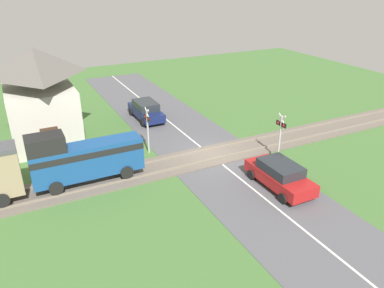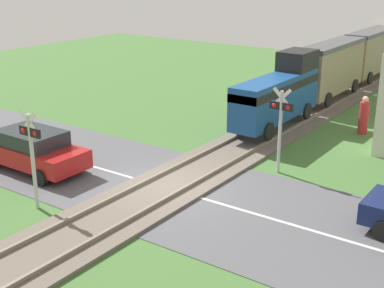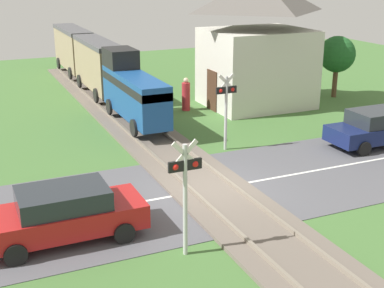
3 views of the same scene
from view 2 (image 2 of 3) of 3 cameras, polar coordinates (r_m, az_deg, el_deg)
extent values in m
plane|color=#426B33|center=(18.35, -2.68, -4.78)|extent=(60.00, 60.00, 0.00)
cube|color=#515156|center=(18.35, -2.68, -4.75)|extent=(48.00, 6.40, 0.02)
cube|color=silver|center=(18.34, -2.68, -4.71)|extent=(48.00, 0.12, 0.00)
cube|color=#665B51|center=(18.33, -2.68, -4.60)|extent=(2.80, 48.00, 0.12)
cube|color=slate|center=(18.70, -4.44, -3.75)|extent=(0.10, 48.00, 0.12)
cube|color=slate|center=(17.88, -0.86, -4.79)|extent=(0.10, 48.00, 0.12)
cube|color=navy|center=(24.34, 8.93, 4.90)|extent=(1.35, 6.14, 1.90)
cube|color=black|center=(24.22, 9.00, 6.10)|extent=(1.37, 6.14, 0.36)
cube|color=black|center=(25.91, 11.19, 8.78)|extent=(1.35, 1.96, 0.90)
cylinder|color=black|center=(23.24, 5.05, 1.96)|extent=(0.14, 0.76, 0.76)
cylinder|color=black|center=(22.59, 8.20, 1.33)|extent=(0.14, 0.76, 0.76)
cylinder|color=black|center=(26.59, 9.35, 3.95)|extent=(0.14, 0.76, 0.76)
cylinder|color=black|center=(26.02, 12.19, 3.45)|extent=(0.14, 0.76, 0.76)
cube|color=#998466|center=(30.24, 14.66, 7.72)|extent=(1.35, 6.30, 2.40)
cube|color=#47474C|center=(30.03, 14.87, 10.19)|extent=(1.41, 6.30, 0.24)
cylinder|color=black|center=(28.92, 11.68, 5.02)|extent=(0.14, 0.76, 0.76)
cylinder|color=black|center=(28.40, 14.33, 4.57)|extent=(0.14, 0.76, 0.76)
cylinder|color=black|center=(32.57, 14.59, 6.34)|extent=(0.14, 0.76, 0.76)
cylinder|color=black|center=(32.11, 16.99, 5.95)|extent=(0.14, 0.76, 0.76)
cube|color=#998466|center=(36.50, 18.52, 9.20)|extent=(1.35, 6.30, 2.40)
cube|color=#47474C|center=(36.33, 18.73, 11.25)|extent=(1.41, 6.30, 0.24)
cylinder|color=black|center=(35.04, 16.19, 7.05)|extent=(0.14, 0.76, 0.76)
cylinder|color=black|center=(34.61, 18.44, 6.69)|extent=(0.14, 0.76, 0.76)
cylinder|color=black|center=(38.81, 18.22, 7.95)|extent=(0.14, 0.76, 0.76)
cube|color=#A81919|center=(20.62, -16.61, -0.96)|extent=(4.40, 1.78, 0.68)
cube|color=#23282D|center=(20.43, -16.77, 0.65)|extent=(2.42, 1.63, 0.54)
cylinder|color=black|center=(20.22, -12.02, -1.97)|extent=(0.60, 0.18, 0.60)
cylinder|color=black|center=(19.16, -15.88, -3.49)|extent=(0.60, 0.18, 0.60)
cylinder|color=black|center=(22.31, -17.07, -0.42)|extent=(0.60, 0.18, 0.60)
cylinder|color=black|center=(15.84, 19.78, -8.78)|extent=(0.60, 0.18, 0.60)
cylinder|color=#B7B7B7|center=(17.07, -16.60, -1.89)|extent=(0.12, 0.12, 3.07)
cube|color=black|center=(16.76, -16.91, 1.26)|extent=(0.90, 0.08, 0.28)
sphere|color=red|center=(16.96, -17.48, 1.41)|extent=(0.18, 0.18, 0.18)
sphere|color=red|center=(16.55, -16.33, 1.10)|extent=(0.18, 0.18, 0.18)
cube|color=silver|center=(16.67, -17.01, 2.25)|extent=(0.72, 0.04, 0.72)
cube|color=silver|center=(16.67, -17.01, 2.25)|extent=(0.72, 0.04, 0.72)
cylinder|color=#B7B7B7|center=(19.46, 9.35, 1.21)|extent=(0.12, 0.12, 3.07)
cube|color=black|center=(19.18, 9.51, 4.01)|extent=(0.90, 0.08, 0.28)
sphere|color=red|center=(19.07, 10.24, 3.88)|extent=(0.18, 0.18, 0.18)
sphere|color=red|center=(19.30, 8.79, 4.14)|extent=(0.18, 0.18, 0.18)
cube|color=silver|center=(19.11, 9.56, 4.89)|extent=(0.72, 0.04, 0.72)
cube|color=silver|center=(19.11, 9.56, 4.89)|extent=(0.72, 0.04, 0.72)
cylinder|color=#B2282D|center=(25.12, 17.84, 2.66)|extent=(0.43, 0.43, 1.46)
sphere|color=beige|center=(24.91, 18.03, 4.57)|extent=(0.27, 0.27, 0.27)
camera|label=1|loc=(38.66, -16.71, 23.65)|focal=35.00mm
camera|label=3|loc=(17.78, -61.96, 8.93)|focal=50.00mm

